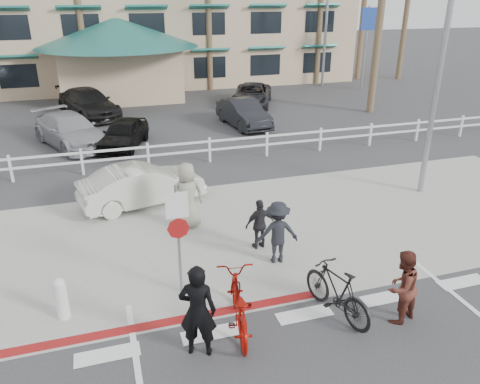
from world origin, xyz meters
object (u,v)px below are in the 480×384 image
object	(u,v)px
bike_red	(238,304)
car_white_sedan	(142,185)
sign_post	(178,235)
bike_black	(337,291)

from	to	relation	value
bike_red	car_white_sedan	size ratio (longest dim) A/B	0.55
sign_post	bike_red	distance (m)	1.99
bike_black	car_white_sedan	size ratio (longest dim) A/B	0.49
sign_post	bike_black	world-z (taller)	sign_post
bike_red	car_white_sedan	distance (m)	6.71
bike_red	bike_black	size ratio (longest dim) A/B	1.12
sign_post	bike_red	xyz separation A→B (m)	(0.86, -1.56, -0.89)
bike_red	sign_post	bearing A→B (deg)	-51.04
sign_post	bike_black	size ratio (longest dim) A/B	1.52
sign_post	bike_red	size ratio (longest dim) A/B	1.36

